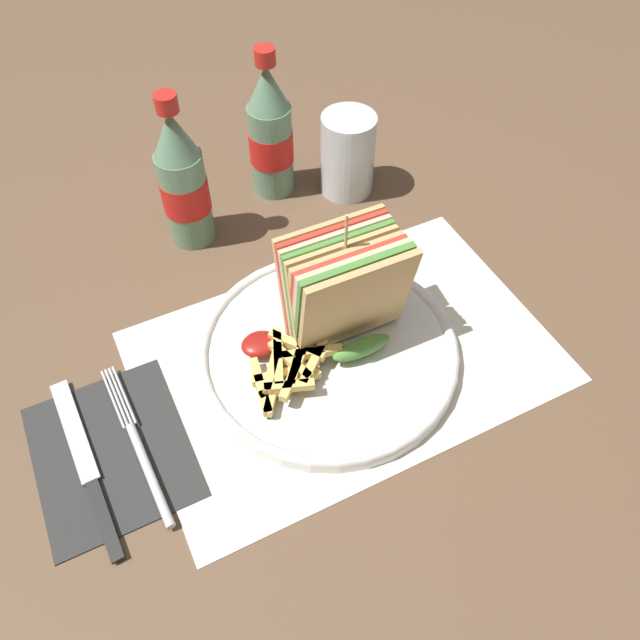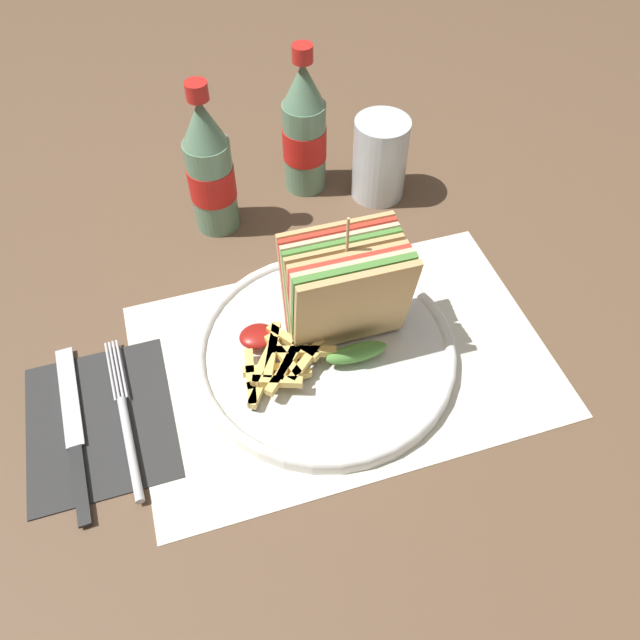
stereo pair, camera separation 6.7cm
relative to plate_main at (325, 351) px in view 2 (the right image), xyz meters
The scene contains 12 objects.
ground_plane 0.02m from the plate_main, 141.58° to the right, with size 4.00×4.00×0.00m, color brown.
placemat 0.02m from the plate_main, 22.66° to the right, with size 0.45×0.29×0.00m.
plate_main is the anchor object (origin of this frame).
club_sandwich 0.08m from the plate_main, 32.29° to the left, with size 0.12×0.09×0.16m.
fries_pile 0.06m from the plate_main, 162.82° to the right, with size 0.11×0.09×0.02m.
ketchup_blob 0.08m from the plate_main, 157.26° to the left, with size 0.04×0.03×0.01m.
napkin 0.25m from the plate_main, behind, with size 0.15×0.18×0.00m.
fork 0.22m from the plate_main, behind, with size 0.02×0.20×0.01m.
knife 0.27m from the plate_main, behind, with size 0.02×0.21×0.00m.
coke_bottle_near 0.27m from the plate_main, 105.58° to the left, with size 0.06×0.06×0.20m.
coke_bottle_far 0.31m from the plate_main, 77.80° to the left, with size 0.06×0.06×0.20m.
glass_near 0.30m from the plate_main, 58.14° to the left, with size 0.07×0.07×0.11m.
Camera 2 is at (-0.11, -0.38, 0.56)m, focal length 35.00 mm.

